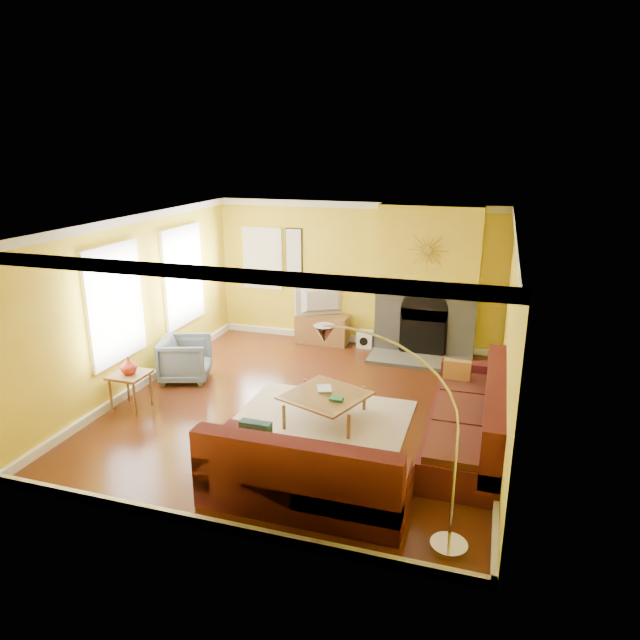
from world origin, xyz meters
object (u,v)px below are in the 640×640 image
(sectional_sofa, at_px, (375,414))
(side_table, at_px, (131,391))
(armchair, at_px, (185,359))
(coffee_table, at_px, (325,407))
(arc_lamp, at_px, (393,441))
(media_console, at_px, (322,329))

(sectional_sofa, height_order, side_table, sectional_sofa)
(armchair, height_order, side_table, armchair)
(coffee_table, height_order, side_table, side_table)
(coffee_table, height_order, arc_lamp, arc_lamp)
(sectional_sofa, xyz_separation_m, armchair, (-3.40, 1.20, -0.10))
(media_console, xyz_separation_m, armchair, (-1.60, -2.40, 0.08))
(media_console, relative_size, arc_lamp, 0.47)
(sectional_sofa, xyz_separation_m, side_table, (-3.60, 0.00, -0.17))
(arc_lamp, bearing_deg, sectional_sofa, 107.16)
(coffee_table, xyz_separation_m, side_table, (-2.80, -0.50, 0.08))
(sectional_sofa, bearing_deg, media_console, 116.57)
(sectional_sofa, bearing_deg, side_table, 180.00)
(side_table, bearing_deg, coffee_table, 10.12)
(media_console, relative_size, side_table, 1.82)
(media_console, height_order, armchair, armchair)
(media_console, distance_m, side_table, 4.02)
(side_table, bearing_deg, arc_lamp, -22.40)
(armchair, distance_m, arc_lamp, 4.93)
(coffee_table, distance_m, arc_lamp, 2.71)
(coffee_table, relative_size, armchair, 1.29)
(sectional_sofa, distance_m, side_table, 3.60)
(sectional_sofa, height_order, arc_lamp, arc_lamp)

